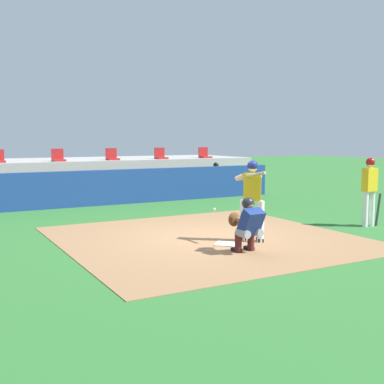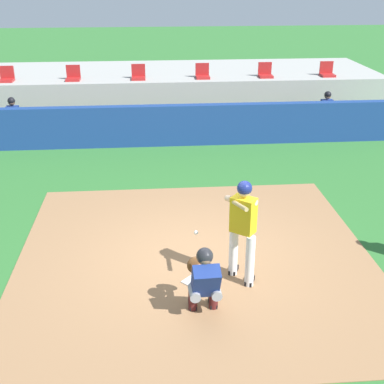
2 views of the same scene
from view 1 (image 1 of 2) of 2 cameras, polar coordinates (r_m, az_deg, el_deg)
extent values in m
plane|color=#2D6B2D|center=(11.14, 1.74, -5.47)|extent=(80.00, 80.00, 0.00)
cube|color=#936B47|center=(11.14, 1.74, -5.44)|extent=(6.40, 6.40, 0.01)
cube|color=white|center=(10.47, 3.98, -6.11)|extent=(0.62, 0.62, 0.02)
cylinder|color=silver|center=(10.88, 6.05, -3.32)|extent=(0.15, 0.15, 0.92)
cylinder|color=silver|center=(10.72, 8.08, -3.50)|extent=(0.15, 0.15, 0.92)
cube|color=gold|center=(10.70, 7.11, 0.61)|extent=(0.45, 0.42, 0.60)
sphere|color=beige|center=(10.66, 7.14, 2.91)|extent=(0.21, 0.21, 0.21)
sphere|color=navy|center=(10.66, 7.15, 3.09)|extent=(0.24, 0.24, 0.24)
cylinder|color=beige|center=(10.72, 5.67, 1.76)|extent=(0.14, 0.26, 0.17)
cylinder|color=beige|center=(10.75, 6.71, 1.76)|extent=(0.48, 0.46, 0.18)
cylinder|color=tan|center=(10.50, 6.88, 1.92)|extent=(0.23, 0.84, 0.24)
cube|color=black|center=(11.02, 5.96, -5.40)|extent=(0.21, 0.29, 0.09)
cube|color=black|center=(10.86, 7.97, -5.60)|extent=(0.21, 0.29, 0.09)
cylinder|color=gray|center=(9.59, 6.01, -4.88)|extent=(0.17, 0.33, 0.16)
cylinder|color=#4C1919|center=(9.75, 5.46, -5.95)|extent=(0.14, 0.14, 0.42)
cube|color=black|center=(9.83, 5.24, -6.85)|extent=(0.12, 0.24, 0.08)
cylinder|color=gray|center=(9.78, 7.50, -4.67)|extent=(0.17, 0.33, 0.16)
cylinder|color=#4C1919|center=(9.94, 6.94, -5.73)|extent=(0.14, 0.14, 0.42)
cube|color=black|center=(10.02, 6.72, -6.62)|extent=(0.12, 0.24, 0.08)
cube|color=navy|center=(9.61, 6.96, -3.53)|extent=(0.42, 0.45, 0.57)
cube|color=#2D2D33|center=(9.70, 6.53, -3.43)|extent=(0.39, 0.27, 0.45)
sphere|color=#996B4C|center=(9.62, 6.70, -1.46)|extent=(0.21, 0.21, 0.21)
sphere|color=#232328|center=(9.63, 6.63, -1.33)|extent=(0.25, 0.25, 0.25)
cylinder|color=#996B4C|center=(9.76, 5.96, -3.37)|extent=(0.12, 0.45, 0.10)
ellipsoid|color=brown|center=(9.91, 4.99, -3.21)|extent=(0.28, 0.13, 0.30)
sphere|color=white|center=(10.70, 2.68, -2.06)|extent=(0.07, 0.07, 0.07)
cylinder|color=silver|center=(13.27, 19.72, -1.91)|extent=(0.14, 0.14, 0.92)
cylinder|color=silver|center=(13.45, 20.39, -1.83)|extent=(0.14, 0.14, 0.92)
cube|color=gold|center=(13.28, 20.18, 1.38)|extent=(0.36, 0.22, 0.60)
sphere|color=beige|center=(13.25, 20.25, 3.18)|extent=(0.20, 0.20, 0.20)
sphere|color=maroon|center=(13.25, 20.26, 3.31)|extent=(0.23, 0.23, 0.23)
cylinder|color=#333338|center=(13.56, 21.05, -1.94)|extent=(0.18, 0.06, 0.85)
cube|color=navy|center=(16.91, -9.52, 0.56)|extent=(13.00, 0.30, 1.20)
cube|color=olive|center=(17.90, -10.56, -0.36)|extent=(11.80, 0.44, 0.45)
cylinder|color=#939399|center=(19.63, 2.83, 1.11)|extent=(0.15, 0.40, 0.15)
cylinder|color=#939399|center=(19.49, 3.14, 0.29)|extent=(0.13, 0.13, 0.45)
cube|color=maroon|center=(19.47, 3.21, -0.27)|extent=(0.11, 0.24, 0.08)
cylinder|color=#939399|center=(19.77, 3.47, 1.14)|extent=(0.15, 0.40, 0.15)
cylinder|color=#939399|center=(19.63, 3.78, 0.32)|extent=(0.13, 0.13, 0.45)
cube|color=maroon|center=(19.61, 3.86, -0.23)|extent=(0.11, 0.24, 0.08)
cube|color=navy|center=(19.87, 2.82, 1.95)|extent=(0.36, 0.22, 0.54)
sphere|color=#996B4C|center=(19.84, 2.83, 3.07)|extent=(0.20, 0.20, 0.20)
sphere|color=black|center=(19.84, 2.83, 3.19)|extent=(0.22, 0.22, 0.22)
cylinder|color=#996B4C|center=(19.65, 2.54, 1.59)|extent=(0.09, 0.41, 0.22)
cylinder|color=#996B4C|center=(19.86, 3.53, 1.63)|extent=(0.09, 0.41, 0.22)
cube|color=#9E9E99|center=(21.09, -13.49, 1.88)|extent=(15.00, 4.40, 1.40)
cube|color=#A51E1E|center=(19.23, -15.40, 3.62)|extent=(0.46, 0.46, 0.08)
cube|color=#A51E1E|center=(19.42, -15.56, 4.34)|extent=(0.46, 0.06, 0.40)
cube|color=#A51E1E|center=(19.85, -9.30, 3.84)|extent=(0.46, 0.46, 0.08)
cube|color=#A51E1E|center=(20.03, -9.50, 4.54)|extent=(0.46, 0.06, 0.40)
cube|color=#A51E1E|center=(20.67, -3.62, 4.01)|extent=(0.46, 0.46, 0.08)
cube|color=#A51E1E|center=(20.85, -3.86, 4.68)|extent=(0.46, 0.06, 0.40)
cube|color=#A51E1E|center=(21.69, 1.58, 4.13)|extent=(0.46, 0.46, 0.08)
cube|color=#A51E1E|center=(21.85, 1.32, 4.77)|extent=(0.46, 0.06, 0.40)
camera|label=2|loc=(5.64, 47.26, 31.23)|focal=47.67mm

